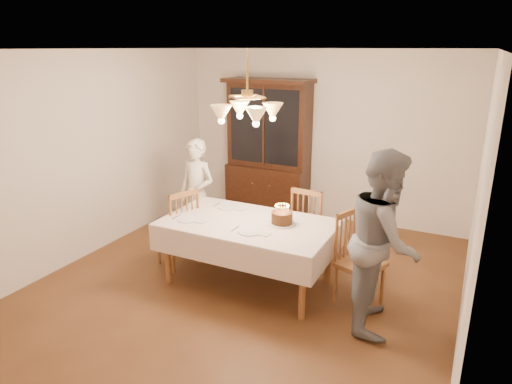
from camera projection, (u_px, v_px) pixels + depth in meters
The scene contains 14 objects.
ground at pixel (248, 282), 5.32m from camera, with size 5.00×5.00×0.00m, color #522E17.
room_shell at pixel (248, 149), 4.84m from camera, with size 5.00×5.00×5.00m.
dining_table at pixel (248, 228), 5.11m from camera, with size 1.90×1.10×0.76m.
china_hutch at pixel (268, 151), 7.26m from camera, with size 1.38×0.54×2.16m.
chair_far_side at pixel (311, 229), 5.72m from camera, with size 0.48×0.46×1.00m.
chair_left_end at pixel (178, 231), 5.62m from camera, with size 0.56×0.57×1.00m.
chair_right_end at pixel (359, 264), 4.78m from camera, with size 0.55×0.56×1.00m.
elderly_woman at pixel (197, 194), 6.08m from camera, with size 0.54×0.36×1.49m, color white.
adult_in_grey at pixel (384, 241), 4.29m from camera, with size 0.85×0.67×1.76m, color slate.
birthday_cake at pixel (282, 218), 5.00m from camera, with size 0.30×0.30×0.22m.
place_setting_near_left at pixel (189, 219), 5.14m from camera, with size 0.40×0.25×0.02m.
place_setting_near_right at pixel (251, 231), 4.80m from camera, with size 0.41×0.26×0.02m.
place_setting_far_left at pixel (229, 207), 5.53m from camera, with size 0.40×0.26×0.02m.
chandelier at pixel (247, 112), 4.72m from camera, with size 0.62×0.62×0.73m.
Camera 1 is at (2.19, -4.21, 2.62)m, focal length 32.00 mm.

